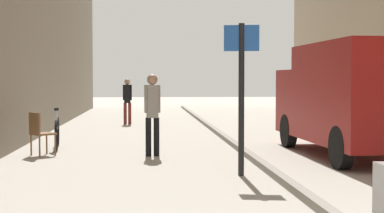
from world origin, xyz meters
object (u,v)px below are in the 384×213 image
Objects in this scene: pedestrian_mid_block at (152,109)px; cafe_chair_near_window at (39,131)px; delivery_van at (355,96)px; street_sign_post at (241,85)px; bicycle_leaning at (57,132)px; pedestrian_main_foreground at (127,98)px.

pedestrian_mid_block reaches higher than cafe_chair_near_window.
delivery_van is 3.64m from street_sign_post.
delivery_van is at bearing -23.36° from bicycle_leaning.
cafe_chair_near_window is (-1.63, -8.77, -0.42)m from pedestrian_main_foreground.
pedestrian_main_foreground is at bearing 116.80° from delivery_van.
bicycle_leaning is at bearing -37.73° from street_sign_post.
pedestrian_mid_block is 3.09m from street_sign_post.
cafe_chair_near_window is at bearing 172.88° from delivery_van.
bicycle_leaning is (-6.56, 1.97, -0.90)m from delivery_van.
street_sign_post is 4.98m from cafe_chair_near_window.
delivery_van reaches higher than cafe_chair_near_window.
cafe_chair_near_window is (-6.74, 0.64, -0.74)m from delivery_van.
bicycle_leaning is 1.35m from cafe_chair_near_window.
pedestrian_mid_block reaches higher than pedestrian_main_foreground.
pedestrian_main_foreground is at bearing 72.31° from bicycle_leaning.
delivery_van is (4.31, -0.39, 0.27)m from pedestrian_mid_block.
pedestrian_main_foreground is 0.33× the size of delivery_van.
delivery_van is 2.90× the size of bicycle_leaning.
bicycle_leaning is (-3.74, 4.24, -1.16)m from street_sign_post.
delivery_van reaches higher than pedestrian_main_foreground.
delivery_van is (5.11, -9.41, 0.32)m from pedestrian_main_foreground.
pedestrian_mid_block is 1.87× the size of cafe_chair_near_window.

